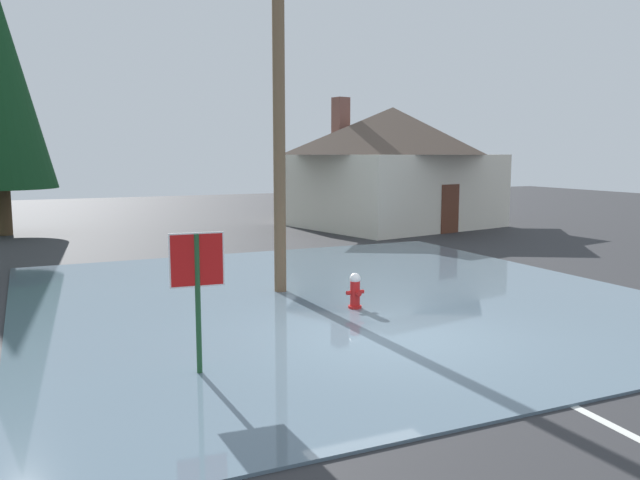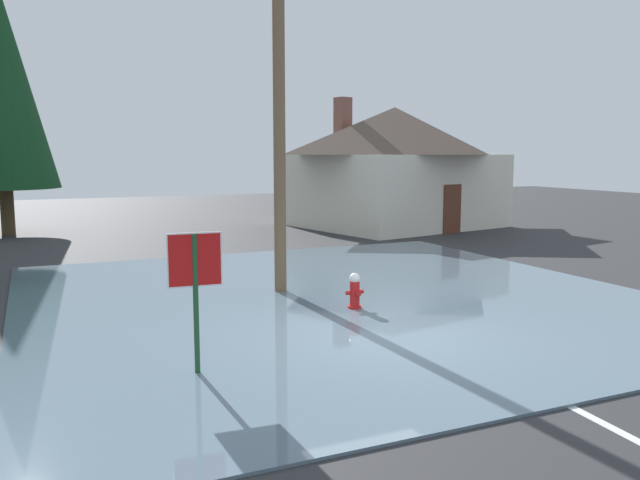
% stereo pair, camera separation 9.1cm
% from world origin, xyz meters
% --- Properties ---
extents(ground_plane, '(80.00, 80.00, 0.10)m').
position_xyz_m(ground_plane, '(0.00, 0.00, -0.05)').
color(ground_plane, '#2D2D30').
extents(flood_puddle, '(13.63, 13.98, 0.04)m').
position_xyz_m(flood_puddle, '(0.52, 3.36, 0.02)').
color(flood_puddle, slate).
rests_on(flood_puddle, ground).
extents(lane_stop_bar, '(4.29, 0.63, 0.01)m').
position_xyz_m(lane_stop_bar, '(-0.39, -1.85, 0.00)').
color(lane_stop_bar, silver).
rests_on(lane_stop_bar, ground).
extents(stop_sign_near, '(0.80, 0.08, 2.13)m').
position_xyz_m(stop_sign_near, '(-3.59, -0.43, 1.52)').
color(stop_sign_near, '#1E4C28').
rests_on(stop_sign_near, ground).
extents(fire_hydrant, '(0.40, 0.34, 0.79)m').
position_xyz_m(fire_hydrant, '(0.36, 2.15, 0.39)').
color(fire_hydrant, red).
rests_on(fire_hydrant, ground).
extents(utility_pole, '(1.60, 0.28, 7.82)m').
position_xyz_m(utility_pole, '(-0.45, 4.37, 4.08)').
color(utility_pole, brown).
rests_on(utility_pole, ground).
extents(house, '(9.83, 9.12, 5.70)m').
position_xyz_m(house, '(9.27, 15.54, 2.74)').
color(house, silver).
rests_on(house, ground).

